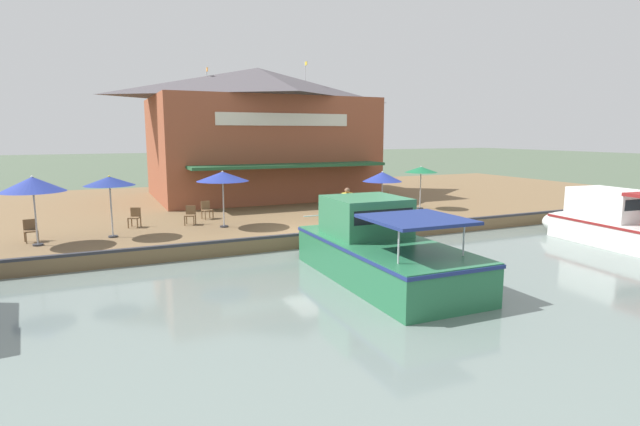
# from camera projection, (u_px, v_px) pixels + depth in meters

# --- Properties ---
(ground_plane) EXTENTS (220.00, 220.00, 0.00)m
(ground_plane) POSITION_uv_depth(u_px,v_px,m) (320.00, 249.00, 20.38)
(ground_plane) COLOR #4C5B47
(quay_deck) EXTENTS (22.00, 56.00, 0.60)m
(quay_deck) POSITION_uv_depth(u_px,v_px,m) (244.00, 206.00, 30.21)
(quay_deck) COLOR brown
(quay_deck) RESTS_ON ground
(quay_edge_fender) EXTENTS (0.20, 50.40, 0.10)m
(quay_edge_fender) POSITION_uv_depth(u_px,v_px,m) (319.00, 233.00, 20.37)
(quay_edge_fender) COLOR #2D2D33
(quay_edge_fender) RESTS_ON quay_deck
(waterfront_restaurant) EXTENTS (11.51, 13.77, 8.78)m
(waterfront_restaurant) POSITION_uv_depth(u_px,v_px,m) (259.00, 132.00, 32.43)
(waterfront_restaurant) COLOR brown
(waterfront_restaurant) RESTS_ON quay_deck
(patio_umbrella_by_entrance) EXTENTS (1.94, 1.94, 2.23)m
(patio_umbrella_by_entrance) POSITION_uv_depth(u_px,v_px,m) (382.00, 177.00, 24.52)
(patio_umbrella_by_entrance) COLOR #B7B7B7
(patio_umbrella_by_entrance) RESTS_ON quay_deck
(patio_umbrella_back_row) EXTENTS (2.22, 2.22, 2.56)m
(patio_umbrella_back_row) POSITION_uv_depth(u_px,v_px,m) (33.00, 184.00, 17.89)
(patio_umbrella_back_row) COLOR #B7B7B7
(patio_umbrella_back_row) RESTS_ON quay_deck
(patio_umbrella_far_corner) EXTENTS (1.77, 1.77, 2.33)m
(patio_umbrella_far_corner) POSITION_uv_depth(u_px,v_px,m) (421.00, 170.00, 26.85)
(patio_umbrella_far_corner) COLOR #B7B7B7
(patio_umbrella_far_corner) RESTS_ON quay_deck
(patio_umbrella_mid_patio_left) EXTENTS (2.24, 2.24, 2.47)m
(patio_umbrella_mid_patio_left) POSITION_uv_depth(u_px,v_px,m) (223.00, 177.00, 21.49)
(patio_umbrella_mid_patio_left) COLOR #B7B7B7
(patio_umbrella_mid_patio_left) RESTS_ON quay_deck
(patio_umbrella_near_quay_edge) EXTENTS (1.91, 1.91, 2.45)m
(patio_umbrella_near_quay_edge) POSITION_uv_depth(u_px,v_px,m) (109.00, 181.00, 19.37)
(patio_umbrella_near_quay_edge) COLOR #B7B7B7
(patio_umbrella_near_quay_edge) RESTS_ON quay_deck
(cafe_chair_beside_entrance) EXTENTS (0.57, 0.57, 0.85)m
(cafe_chair_beside_entrance) POSITION_uv_depth(u_px,v_px,m) (388.00, 199.00, 27.74)
(cafe_chair_beside_entrance) COLOR brown
(cafe_chair_beside_entrance) RESTS_ON quay_deck
(cafe_chair_back_row_seat) EXTENTS (0.57, 0.57, 0.85)m
(cafe_chair_back_row_seat) POSITION_uv_depth(u_px,v_px,m) (190.00, 214.00, 22.37)
(cafe_chair_back_row_seat) COLOR brown
(cafe_chair_back_row_seat) RESTS_ON quay_deck
(cafe_chair_far_corner_seat) EXTENTS (0.53, 0.53, 0.85)m
(cafe_chair_far_corner_seat) POSITION_uv_depth(u_px,v_px,m) (387.00, 203.00, 26.02)
(cafe_chair_far_corner_seat) COLOR brown
(cafe_chair_far_corner_seat) RESTS_ON quay_deck
(cafe_chair_facing_river) EXTENTS (0.52, 0.52, 0.85)m
(cafe_chair_facing_river) POSITION_uv_depth(u_px,v_px,m) (207.00, 209.00, 23.92)
(cafe_chair_facing_river) COLOR brown
(cafe_chair_facing_river) RESTS_ON quay_deck
(cafe_chair_under_first_umbrella) EXTENTS (0.53, 0.53, 0.85)m
(cafe_chair_under_first_umbrella) POSITION_uv_depth(u_px,v_px,m) (31.00, 229.00, 18.81)
(cafe_chair_under_first_umbrella) COLOR brown
(cafe_chair_under_first_umbrella) RESTS_ON quay_deck
(cafe_chair_mid_patio) EXTENTS (0.58, 0.58, 0.85)m
(cafe_chair_mid_patio) POSITION_uv_depth(u_px,v_px,m) (135.00, 216.00, 21.77)
(cafe_chair_mid_patio) COLOR brown
(cafe_chair_mid_patio) RESTS_ON quay_deck
(person_near_entrance) EXTENTS (0.50, 0.50, 1.76)m
(person_near_entrance) POSITION_uv_depth(u_px,v_px,m) (347.00, 203.00, 21.43)
(person_near_entrance) COLOR #2D5193
(person_near_entrance) RESTS_ON quay_deck
(motorboat_nearest_quay) EXTENTS (8.38, 3.16, 2.50)m
(motorboat_nearest_quay) POSITION_uv_depth(u_px,v_px,m) (371.00, 248.00, 16.39)
(motorboat_nearest_quay) COLOR #287047
(motorboat_nearest_quay) RESTS_ON river_water
(motorboat_outer_channel) EXTENTS (7.53, 3.00, 2.32)m
(motorboat_outer_channel) POSITION_uv_depth(u_px,v_px,m) (614.00, 224.00, 20.84)
(motorboat_outer_channel) COLOR white
(motorboat_outer_channel) RESTS_ON river_water
(tree_upstream_bank) EXTENTS (3.70, 3.52, 5.67)m
(tree_upstream_bank) POSITION_uv_depth(u_px,v_px,m) (228.00, 137.00, 34.62)
(tree_upstream_bank) COLOR brown
(tree_upstream_bank) RESTS_ON quay_deck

